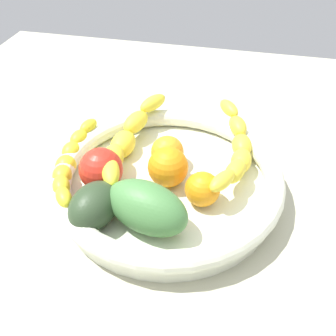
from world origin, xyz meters
TOP-DOWN VIEW (x-y plane):
  - kitchen_counter at (0.00, 0.00)cm, footprint 120.00×120.00cm
  - fruit_bowl at (0.00, 0.00)cm, footprint 36.57×36.57cm
  - banana_draped_left at (8.43, -5.58)cm, footprint 7.67×27.19cm
  - banana_draped_right at (-10.02, -7.14)cm, footprint 7.77×25.81cm
  - banana_arching_top at (15.99, 1.40)cm, footprint 7.81×22.09cm
  - orange_front at (-5.95, 3.22)cm, footprint 5.30×5.30cm
  - orange_mid_left at (-0.33, 0.29)cm, footprint 6.41×6.41cm
  - orange_mid_right at (1.07, -4.29)cm, footprint 5.49×5.49cm
  - avocado_dark at (8.31, 10.33)cm, footprint 8.28×9.88cm
  - mango_green at (0.89, 9.48)cm, footprint 13.95×10.40cm
  - tomato_red at (9.91, 3.09)cm, footprint 6.83×6.83cm

SIDE VIEW (x-z plane):
  - kitchen_counter at x=0.00cm, z-range 0.00..3.00cm
  - fruit_bowl at x=0.00cm, z-range 3.08..8.55cm
  - banana_arching_top at x=15.99cm, z-range 5.59..10.11cm
  - orange_front at x=-5.95cm, z-range 5.34..10.64cm
  - orange_mid_right at x=1.07cm, z-range 5.34..10.83cm
  - avocado_dark at x=8.31cm, z-range 5.34..11.43cm
  - orange_mid_left at x=-0.33cm, z-range 5.34..11.75cm
  - banana_draped_right at x=-10.02cm, z-range 6.03..11.20cm
  - banana_draped_left at x=8.43cm, z-range 5.63..11.73cm
  - tomato_red at x=9.91cm, z-range 5.34..12.18cm
  - mango_green at x=0.89cm, z-range 5.18..12.57cm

